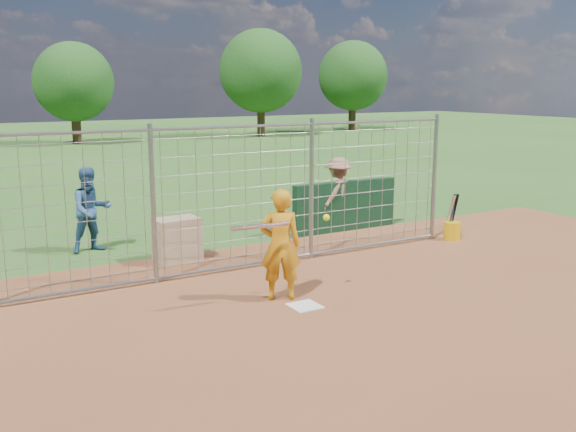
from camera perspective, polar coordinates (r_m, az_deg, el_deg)
ground at (r=9.66m, az=0.87°, el=-7.72°), size 100.00×100.00×0.00m
infield_dirt at (r=7.45m, az=13.29°, el=-14.11°), size 18.00×18.00×0.00m
home_plate at (r=9.49m, az=1.50°, el=-8.01°), size 0.43×0.43×0.02m
dugout_wall at (r=14.24m, az=5.08°, el=0.88°), size 2.60×0.20×1.10m
batter at (r=9.57m, az=-0.70°, el=-2.58°), size 0.73×0.61×1.70m
bystander_a at (r=12.90m, az=-17.10°, el=0.52°), size 0.86×0.71×1.65m
bystander_c at (r=14.20m, az=4.45°, el=1.95°), size 1.21×0.98×1.63m
equipment_bin at (r=11.95m, az=-9.83°, el=-2.08°), size 0.83×0.59×0.80m
equipment_in_play at (r=9.23m, az=-0.98°, el=-0.72°), size 1.64×0.18×0.10m
bucket_with_bats at (r=13.83m, az=14.38°, el=-1.05°), size 0.34×0.38×0.98m
backstop_fence at (r=11.04m, az=-4.50°, el=1.48°), size 9.08×0.08×2.60m
tree_line at (r=36.77m, az=-18.42°, el=11.90°), size 44.66×6.72×6.48m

